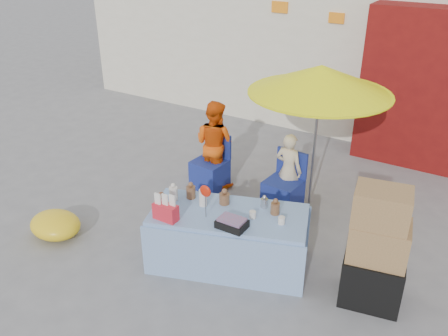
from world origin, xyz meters
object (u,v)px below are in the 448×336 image
Objects in this scene: chair_left at (210,172)px; umbrella at (321,80)px; vendor_orange at (215,144)px; box_stack at (376,252)px; market_table at (228,237)px; chair_right at (283,193)px; vendor_beige at (288,170)px.

chair_left is 0.41× the size of umbrella.
vendor_orange is 3.19m from box_stack.
market_table reaches higher than chair_right.
chair_left is 0.76× the size of vendor_beige.
market_table is at bearing 131.94° from vendor_orange.
box_stack is at bearing -10.25° from market_table.
chair_right is at bearing 4.98° from chair_left.
chair_left is 2.27m from umbrella.
vendor_orange is at bearing 154.43° from box_stack.
vendor_orange reaches higher than chair_right.
vendor_orange is at bearing 178.86° from chair_right.
vendor_beige reaches higher than chair_right.
chair_left and chair_right have the same top height.
vendor_orange is 1.26m from vendor_beige.
chair_right is 1.33m from vendor_orange.
vendor_beige is 1.37m from umbrella.
vendor_orange reaches higher than chair_left.
umbrella reaches higher than box_stack.
chair_left is 1.29m from vendor_beige.
market_table is 2.37m from umbrella.
vendor_beige reaches higher than chair_left.
chair_right is at bearing 142.59° from box_stack.
box_stack is (1.62, -1.24, 0.38)m from chair_right.
market_table is 1.69m from box_stack.
vendor_beige is 2.13m from box_stack.
umbrella reaches higher than chair_right.
market_table is at bearing -171.23° from box_stack.
umbrella is at bearing 48.57° from chair_right.
umbrella is at bearing 15.39° from chair_left.
vendor_orange is at bearing 107.94° from market_table.
vendor_orange reaches higher than vendor_beige.
box_stack is (1.32, -1.52, -1.25)m from umbrella.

